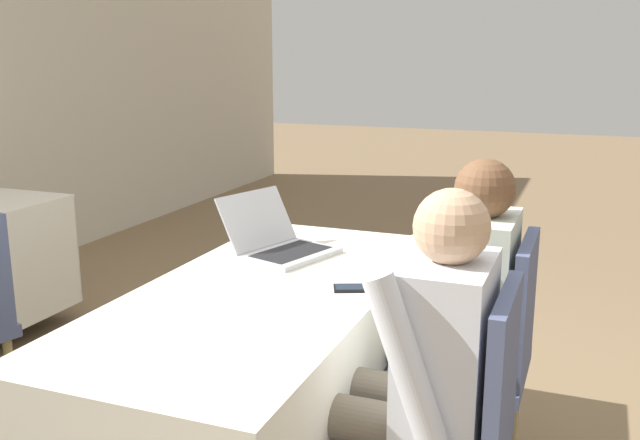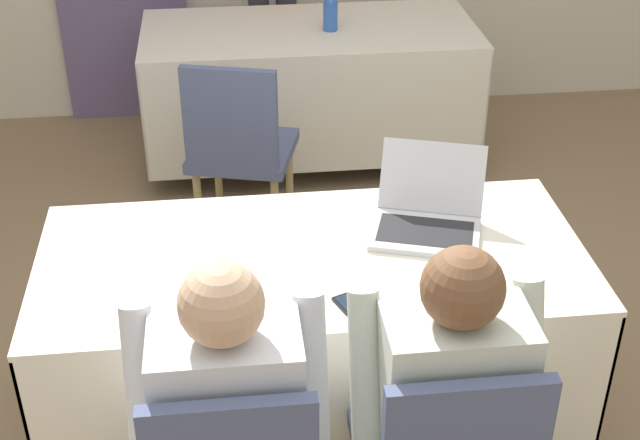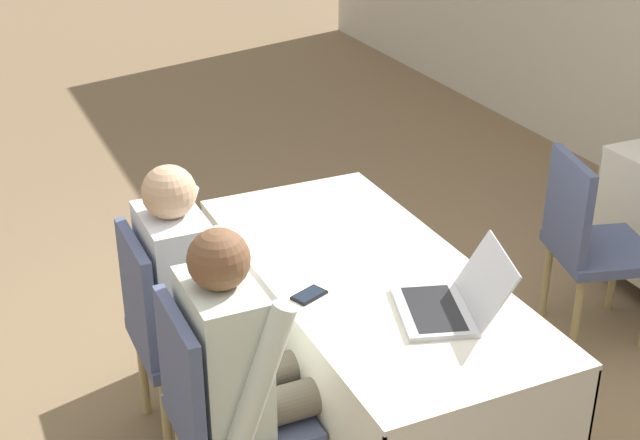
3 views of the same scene
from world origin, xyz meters
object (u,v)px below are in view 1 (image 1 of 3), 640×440
Objects in this scene: cell_phone at (352,288)px; chair_near_left at (452,428)px; chair_near_right at (484,351)px; person_checkered_shirt at (417,368)px; laptop at (281,243)px; person_white_shirt at (456,303)px.

cell_phone is 0.60m from chair_near_left.
chair_near_left is 0.55m from chair_near_right.
chair_near_right is 0.78× the size of person_checkered_shirt.
person_white_shirt is (-0.11, -0.71, -0.12)m from laptop.
person_checkered_shirt reaches higher than cell_phone.
chair_near_right reaches higher than cell_phone.
person_checkered_shirt is at bearing 0.00° from person_white_shirt.
laptop is 0.50m from cell_phone.
cell_phone is 0.12× the size of person_checkered_shirt.
chair_near_left is at bearing 10.57° from person_white_shirt.
chair_near_left is 0.19m from person_checkered_shirt.
laptop reaches higher than chair_near_left.
chair_near_left is 0.78× the size of person_checkered_shirt.
person_checkered_shirt is 1.00× the size of person_white_shirt.
person_checkered_shirt reaches higher than chair_near_left.
cell_phone is at bearing -65.23° from chair_near_right.
chair_near_right is at bearing -180.00° from chair_near_left.
chair_near_left is at bearing 0.00° from chair_near_right.
person_white_shirt is (0.19, -0.31, -0.08)m from cell_phone.
laptop reaches higher than chair_near_right.
chair_near_right is at bearing 90.00° from person_white_shirt.
chair_near_left and chair_near_right have the same top height.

